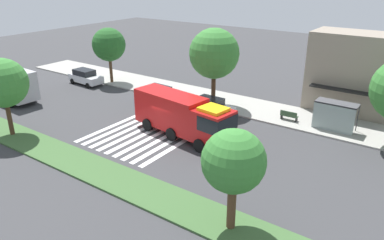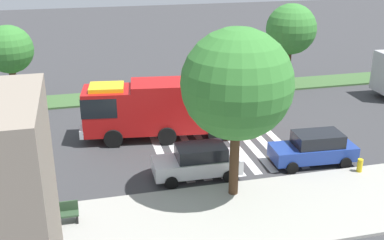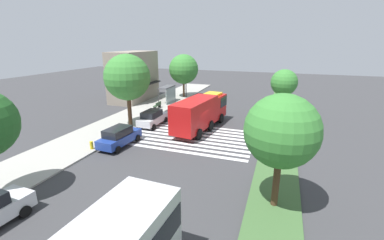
% 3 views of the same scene
% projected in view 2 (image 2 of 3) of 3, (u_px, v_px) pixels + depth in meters
% --- Properties ---
extents(ground_plane, '(120.00, 120.00, 0.00)m').
position_uv_depth(ground_plane, '(186.00, 135.00, 29.26)').
color(ground_plane, '#38383A').
extents(sidewalk, '(60.00, 5.54, 0.14)m').
position_uv_depth(sidewalk, '(236.00, 215.00, 20.62)').
color(sidewalk, '#9E9B93').
rests_on(sidewalk, ground_plane).
extents(median_strip, '(60.00, 3.00, 0.14)m').
position_uv_depth(median_strip, '(162.00, 94.00, 36.70)').
color(median_strip, '#3D6033').
rests_on(median_strip, ground_plane).
extents(crosswalk, '(7.65, 12.16, 0.01)m').
position_uv_depth(crosswalk, '(210.00, 132.00, 29.60)').
color(crosswalk, silver).
rests_on(crosswalk, ground_plane).
extents(fire_truck, '(9.94, 3.71, 3.51)m').
position_uv_depth(fire_truck, '(160.00, 106.00, 28.21)').
color(fire_truck, '#B71414').
rests_on(fire_truck, ground_plane).
extents(parked_car_mid, '(4.61, 2.21, 1.77)m').
position_uv_depth(parked_car_mid, '(314.00, 148.00, 25.20)').
color(parked_car_mid, navy).
rests_on(parked_car_mid, ground_plane).
extents(parked_car_east, '(4.46, 2.05, 1.73)m').
position_uv_depth(parked_car_east, '(198.00, 161.00, 23.75)').
color(parked_car_east, silver).
rests_on(parked_car_east, ground_plane).
extents(bench_near_shelter, '(1.60, 0.50, 0.90)m').
position_uv_depth(bench_near_shelter, '(59.00, 213.00, 19.81)').
color(bench_near_shelter, '#2D472D').
rests_on(bench_near_shelter, sidewalk).
extents(sidewalk_tree_west, '(4.96, 4.96, 7.87)m').
position_uv_depth(sidewalk_tree_west, '(237.00, 84.00, 20.35)').
color(sidewalk_tree_west, '#47301E').
rests_on(sidewalk_tree_west, sidewalk).
extents(median_tree_far_west, '(4.03, 4.03, 6.53)m').
position_uv_depth(median_tree_far_west, '(291.00, 29.00, 37.43)').
color(median_tree_far_west, '#47301E').
rests_on(median_tree_far_west, median_strip).
extents(median_tree_west, '(3.37, 3.37, 5.72)m').
position_uv_depth(median_tree_west, '(9.00, 50.00, 32.80)').
color(median_tree_west, '#513823').
rests_on(median_tree_west, median_strip).
extents(fire_hydrant, '(0.28, 0.28, 0.70)m').
position_uv_depth(fire_hydrant, '(360.00, 165.00, 24.21)').
color(fire_hydrant, gold).
rests_on(fire_hydrant, sidewalk).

